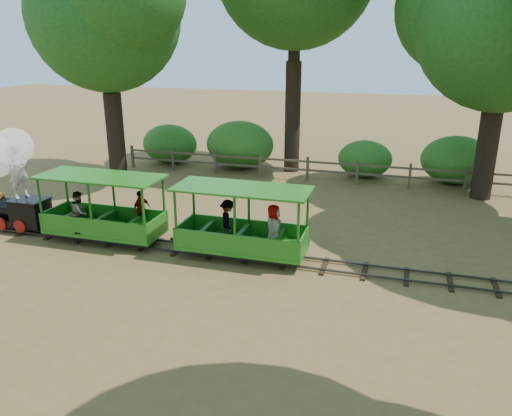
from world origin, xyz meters
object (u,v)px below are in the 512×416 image
(locomotive, at_px, (1,172))
(carriage_front, at_px, (104,216))
(fence, at_px, (332,169))
(carriage_rear, at_px, (244,230))

(locomotive, bearing_deg, carriage_front, -1.69)
(locomotive, bearing_deg, fence, 42.29)
(carriage_front, bearing_deg, carriage_rear, 0.50)
(fence, bearing_deg, carriage_front, -123.33)
(fence, bearing_deg, carriage_rear, -98.08)
(carriage_rear, bearing_deg, locomotive, 179.51)
(locomotive, height_order, fence, locomotive)
(carriage_rear, bearing_deg, carriage_front, -179.50)
(locomotive, xyz_separation_m, carriage_front, (3.43, -0.10, -1.00))
(locomotive, relative_size, carriage_front, 0.90)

